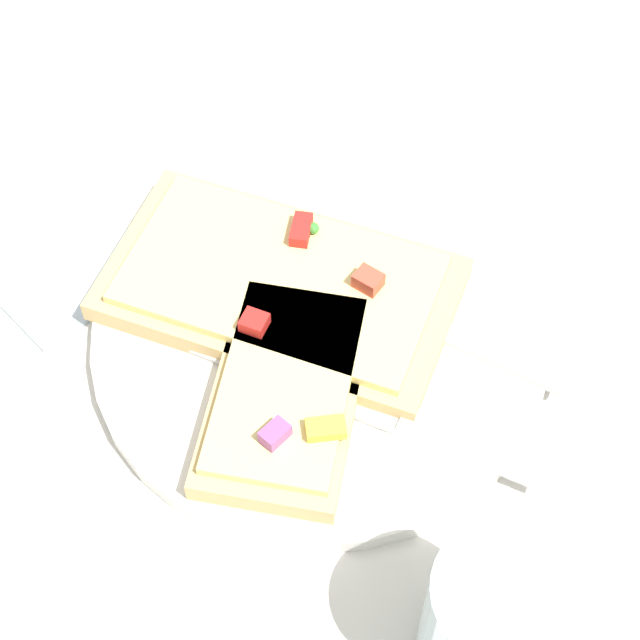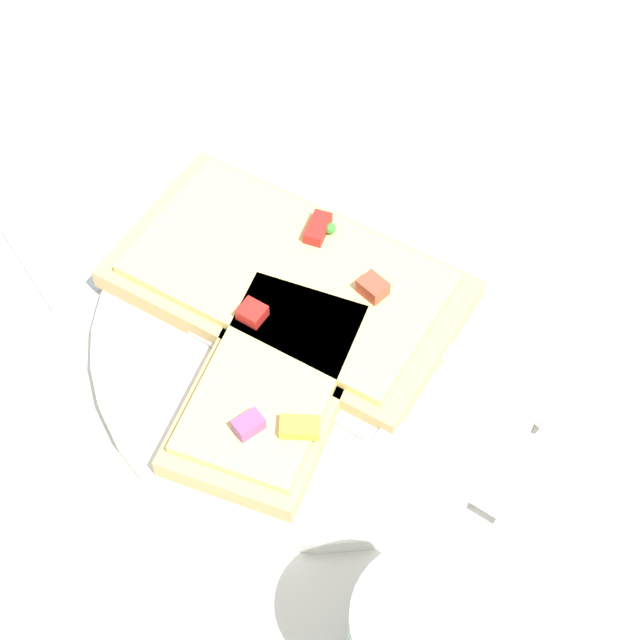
{
  "view_description": "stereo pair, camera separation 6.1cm",
  "coord_description": "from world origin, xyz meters",
  "px_view_note": "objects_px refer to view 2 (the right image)",
  "views": [
    {
      "loc": [
        0.25,
        -0.24,
        0.52
      ],
      "look_at": [
        0.0,
        0.0,
        0.02
      ],
      "focal_mm": 60.0,
      "sensor_mm": 36.0,
      "label": 1
    },
    {
      "loc": [
        0.29,
        -0.19,
        0.52
      ],
      "look_at": [
        0.0,
        0.0,
        0.02
      ],
      "focal_mm": 60.0,
      "sensor_mm": 36.0,
      "label": 2
    }
  ],
  "objects_px": {
    "pizza_slice_main": "(296,277)",
    "napkin": "(66,197)",
    "pizza_slice_corner": "(272,384)",
    "knife": "(367,422)",
    "plate": "(320,336)",
    "fork": "(375,308)"
  },
  "relations": [
    {
      "from": "knife",
      "to": "napkin",
      "type": "height_order",
      "value": "knife"
    },
    {
      "from": "plate",
      "to": "napkin",
      "type": "relative_size",
      "value": 1.7
    },
    {
      "from": "plate",
      "to": "knife",
      "type": "xyz_separation_m",
      "value": [
        0.07,
        -0.01,
        0.01
      ]
    },
    {
      "from": "fork",
      "to": "napkin",
      "type": "relative_size",
      "value": 1.38
    },
    {
      "from": "pizza_slice_main",
      "to": "napkin",
      "type": "bearing_deg",
      "value": -177.05
    },
    {
      "from": "knife",
      "to": "napkin",
      "type": "bearing_deg",
      "value": -7.42
    },
    {
      "from": "pizza_slice_corner",
      "to": "napkin",
      "type": "bearing_deg",
      "value": -117.17
    },
    {
      "from": "plate",
      "to": "knife",
      "type": "relative_size",
      "value": 1.28
    },
    {
      "from": "knife",
      "to": "pizza_slice_corner",
      "type": "bearing_deg",
      "value": 14.04
    },
    {
      "from": "fork",
      "to": "pizza_slice_main",
      "type": "bearing_deg",
      "value": 18.71
    },
    {
      "from": "pizza_slice_main",
      "to": "pizza_slice_corner",
      "type": "height_order",
      "value": "same"
    },
    {
      "from": "fork",
      "to": "pizza_slice_corner",
      "type": "bearing_deg",
      "value": 82.77
    },
    {
      "from": "plate",
      "to": "knife",
      "type": "distance_m",
      "value": 0.07
    },
    {
      "from": "fork",
      "to": "napkin",
      "type": "distance_m",
      "value": 0.22
    },
    {
      "from": "plate",
      "to": "pizza_slice_corner",
      "type": "relative_size",
      "value": 1.67
    },
    {
      "from": "knife",
      "to": "napkin",
      "type": "relative_size",
      "value": 1.33
    },
    {
      "from": "napkin",
      "to": "pizza_slice_corner",
      "type": "bearing_deg",
      "value": 8.55
    },
    {
      "from": "plate",
      "to": "napkin",
      "type": "distance_m",
      "value": 0.2
    },
    {
      "from": "knife",
      "to": "pizza_slice_main",
      "type": "relative_size",
      "value": 0.89
    },
    {
      "from": "fork",
      "to": "knife",
      "type": "relative_size",
      "value": 1.04
    },
    {
      "from": "pizza_slice_corner",
      "to": "napkin",
      "type": "height_order",
      "value": "pizza_slice_corner"
    },
    {
      "from": "plate",
      "to": "fork",
      "type": "distance_m",
      "value": 0.04
    }
  ]
}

